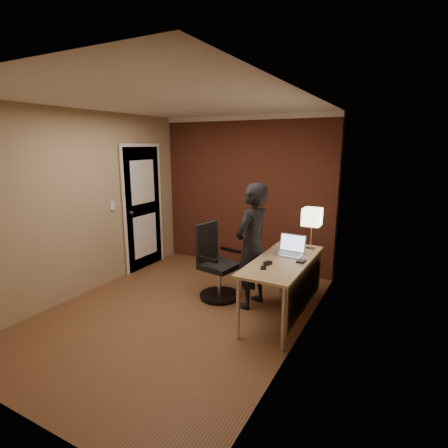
{
  "coord_description": "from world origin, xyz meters",
  "views": [
    {
      "loc": [
        2.4,
        -3.29,
        2.04
      ],
      "look_at": [
        0.35,
        0.55,
        1.05
      ],
      "focal_mm": 28.0,
      "sensor_mm": 36.0,
      "label": 1
    }
  ],
  "objects": [
    {
      "name": "desk_lamp",
      "position": [
        1.35,
        1.03,
        1.15
      ],
      "size": [
        0.22,
        0.22,
        0.54
      ],
      "color": "silver",
      "rests_on": "desk"
    },
    {
      "name": "wallet",
      "position": [
        1.39,
        0.47,
        0.74
      ],
      "size": [
        0.09,
        0.11,
        0.02
      ],
      "primitive_type": "cube",
      "rotation": [
        0.0,
        0.0,
        -0.01
      ],
      "color": "black",
      "rests_on": "desk"
    },
    {
      "name": "desk",
      "position": [
        1.25,
        0.47,
        0.6
      ],
      "size": [
        0.6,
        1.5,
        0.73
      ],
      "color": "tan",
      "rests_on": "ground"
    },
    {
      "name": "room",
      "position": [
        -0.27,
        1.54,
        1.37
      ],
      "size": [
        4.0,
        4.0,
        4.0
      ],
      "color": "brown",
      "rests_on": "ground"
    },
    {
      "name": "phone",
      "position": [
        1.09,
        0.08,
        0.73
      ],
      "size": [
        0.1,
        0.13,
        0.01
      ],
      "primitive_type": "cube",
      "rotation": [
        0.0,
        0.0,
        0.36
      ],
      "color": "black",
      "rests_on": "desk"
    },
    {
      "name": "office_chair",
      "position": [
        0.2,
        0.6,
        0.44
      ],
      "size": [
        0.54,
        0.6,
        0.99
      ],
      "color": "black",
      "rests_on": "ground"
    },
    {
      "name": "mouse",
      "position": [
        1.08,
        0.21,
        0.75
      ],
      "size": [
        0.09,
        0.11,
        0.03
      ],
      "primitive_type": "cube",
      "rotation": [
        0.0,
        0.0,
        -0.37
      ],
      "color": "black",
      "rests_on": "desk"
    },
    {
      "name": "person",
      "position": [
        0.73,
        0.59,
        0.8
      ],
      "size": [
        0.47,
        0.64,
        1.59
      ],
      "primitive_type": "imported",
      "rotation": [
        0.0,
        0.0,
        -1.74
      ],
      "color": "black",
      "rests_on": "ground"
    },
    {
      "name": "laptop",
      "position": [
        1.19,
        0.72,
        0.79
      ],
      "size": [
        0.34,
        0.28,
        0.23
      ],
      "color": "silver",
      "rests_on": "desk"
    }
  ]
}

